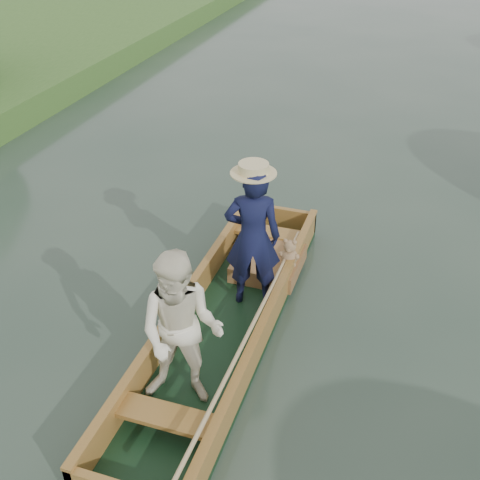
% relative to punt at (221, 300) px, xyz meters
% --- Properties ---
extents(ground, '(120.00, 120.00, 0.00)m').
position_rel_punt_xyz_m(ground, '(-0.04, 0.18, -0.65)').
color(ground, '#283D30').
rests_on(ground, ground).
extents(punt, '(1.16, 5.00, 1.93)m').
position_rel_punt_xyz_m(punt, '(0.00, 0.00, 0.00)').
color(punt, black).
rests_on(punt, ground).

